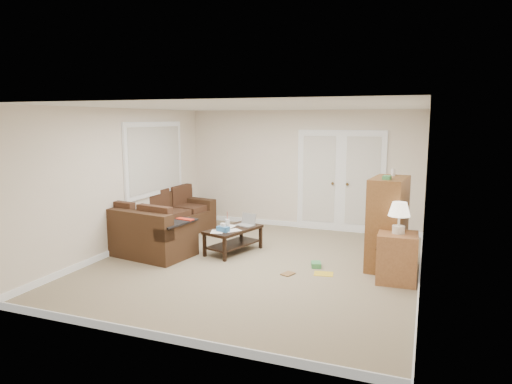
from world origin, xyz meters
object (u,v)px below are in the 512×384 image
at_px(sectional_sofa, 157,227).
at_px(side_cabinet, 397,253).
at_px(tv_armoire, 387,223).
at_px(coffee_table, 234,239).

xyz_separation_m(sectional_sofa, side_cabinet, (4.36, -0.54, 0.10)).
xyz_separation_m(sectional_sofa, tv_armoire, (4.16, 0.05, 0.40)).
bearing_deg(sectional_sofa, coffee_table, 8.55).
bearing_deg(coffee_table, side_cabinet, 6.09).
relative_size(coffee_table, side_cabinet, 1.00).
bearing_deg(side_cabinet, coffee_table, 167.17).
bearing_deg(sectional_sofa, side_cabinet, 1.97).
relative_size(coffee_table, tv_armoire, 0.76).
height_order(tv_armoire, side_cabinet, tv_armoire).
bearing_deg(coffee_table, sectional_sofa, -163.64).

